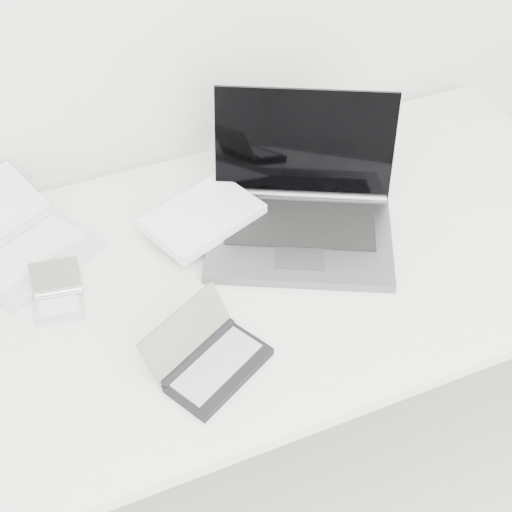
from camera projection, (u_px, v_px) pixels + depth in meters
name	position (u px, v px, depth m)	size (l,w,h in m)	color
desk	(262.00, 275.00, 1.53)	(1.60, 0.80, 0.73)	white
laptop_large	(279.00, 212.00, 1.54)	(0.58, 0.47, 0.26)	#5D5F63
netbook_open_white	(19.00, 245.00, 1.50)	(0.36, 0.39, 0.08)	silver
pda_silver	(59.00, 299.00, 1.40)	(0.11, 0.12, 0.07)	silver
palmtop_charcoal	(210.00, 360.00, 1.29)	(0.24, 0.23, 0.10)	black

